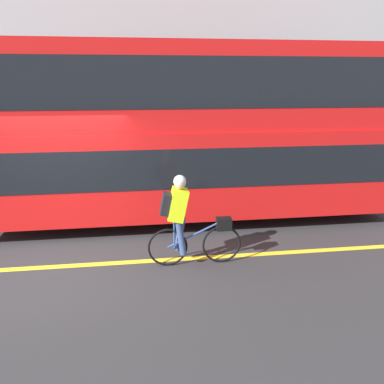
# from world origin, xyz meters

# --- Properties ---
(ground_plane) EXTENTS (80.00, 80.00, 0.00)m
(ground_plane) POSITION_xyz_m (0.00, 0.00, 0.00)
(ground_plane) COLOR #2D2D30
(road_center_line) EXTENTS (50.00, 0.14, 0.01)m
(road_center_line) POSITION_xyz_m (0.00, -0.17, 0.00)
(road_center_line) COLOR yellow
(road_center_line) RESTS_ON ground_plane
(sidewalk_curb) EXTENTS (60.00, 1.98, 0.15)m
(sidewalk_curb) POSITION_xyz_m (0.00, 4.58, 0.07)
(sidewalk_curb) COLOR #A8A399
(sidewalk_curb) RESTS_ON ground_plane
(building_facade) EXTENTS (60.00, 0.30, 6.07)m
(building_facade) POSITION_xyz_m (0.00, 5.72, 3.04)
(building_facade) COLOR #9E9EA3
(building_facade) RESTS_ON ground_plane
(bus) EXTENTS (9.05, 2.46, 3.84)m
(bus) POSITION_xyz_m (2.64, 2.04, 2.13)
(bus) COLOR black
(bus) RESTS_ON ground_plane
(cyclist_on_bike) EXTENTS (1.64, 0.32, 1.63)m
(cyclist_on_bike) POSITION_xyz_m (2.20, -0.38, 0.88)
(cyclist_on_bike) COLOR black
(cyclist_on_bike) RESTS_ON ground_plane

